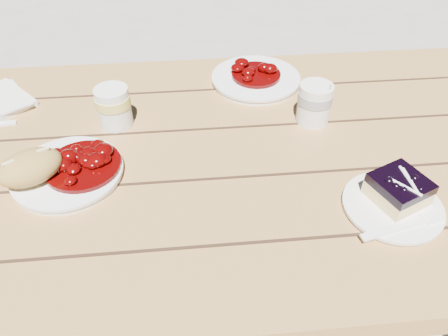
{
  "coord_description": "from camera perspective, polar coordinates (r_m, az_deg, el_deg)",
  "views": [
    {
      "loc": [
        0.11,
        -0.69,
        1.32
      ],
      "look_at": [
        0.17,
        -0.12,
        0.81
      ],
      "focal_mm": 35.0,
      "sensor_mm": 36.0,
      "label": 1
    }
  ],
  "objects": [
    {
      "name": "coffee_cup",
      "position": [
        0.98,
        11.71,
        8.26
      ],
      "size": [
        0.07,
        0.07,
        0.09
      ],
      "primitive_type": "cylinder",
      "color": "white",
      "rests_on": "picnic_table"
    },
    {
      "name": "goulash_stew",
      "position": [
        0.86,
        -18.18,
        1.07
      ],
      "size": [
        0.15,
        0.15,
        0.04
      ],
      "primitive_type": null,
      "color": "#4A0202",
      "rests_on": "main_plate"
    },
    {
      "name": "second_stew",
      "position": [
        1.11,
        4.25,
        12.75
      ],
      "size": [
        0.12,
        0.12,
        0.04
      ],
      "primitive_type": null,
      "color": "#4A0202",
      "rests_on": "second_plate"
    },
    {
      "name": "second_cup",
      "position": [
        0.98,
        -14.19,
        7.71
      ],
      "size": [
        0.07,
        0.07,
        0.09
      ],
      "primitive_type": "cylinder",
      "color": "white",
      "rests_on": "picnic_table"
    },
    {
      "name": "main_plate",
      "position": [
        0.89,
        -19.71,
        -0.69
      ],
      "size": [
        0.2,
        0.2,
        0.02
      ],
      "primitive_type": "cylinder",
      "color": "white",
      "rests_on": "picnic_table"
    },
    {
      "name": "fork_dessert",
      "position": [
        0.79,
        21.37,
        -7.39
      ],
      "size": [
        0.16,
        0.06,
        0.0
      ],
      "primitive_type": null,
      "rotation": [
        0.0,
        0.0,
        -1.34
      ],
      "color": "white",
      "rests_on": "dessert_plate"
    },
    {
      "name": "picnic_table",
      "position": [
        1.01,
        -10.15,
        -5.54
      ],
      "size": [
        2.0,
        1.55,
        0.75
      ],
      "color": "olive",
      "rests_on": "ground"
    },
    {
      "name": "dessert_plate",
      "position": [
        0.83,
        21.12,
        -4.76
      ],
      "size": [
        0.17,
        0.17,
        0.01
      ],
      "primitive_type": "cylinder",
      "color": "white",
      "rests_on": "picnic_table"
    },
    {
      "name": "second_plate",
      "position": [
        1.12,
        4.17,
        11.46
      ],
      "size": [
        0.22,
        0.22,
        0.02
      ],
      "primitive_type": "cylinder",
      "color": "white",
      "rests_on": "picnic_table"
    },
    {
      "name": "blueberry_cake",
      "position": [
        0.83,
        21.86,
        -2.55
      ],
      "size": [
        0.11,
        0.11,
        0.05
      ],
      "rotation": [
        0.0,
        0.0,
        0.41
      ],
      "color": "#FADB88",
      "rests_on": "dessert_plate"
    },
    {
      "name": "bread_roll",
      "position": [
        0.87,
        -24.0,
        0.07
      ],
      "size": [
        0.14,
        0.13,
        0.06
      ],
      "primitive_type": "ellipsoid",
      "rotation": [
        0.0,
        0.0,
        0.53
      ],
      "color": "#AA8641",
      "rests_on": "main_plate"
    }
  ]
}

